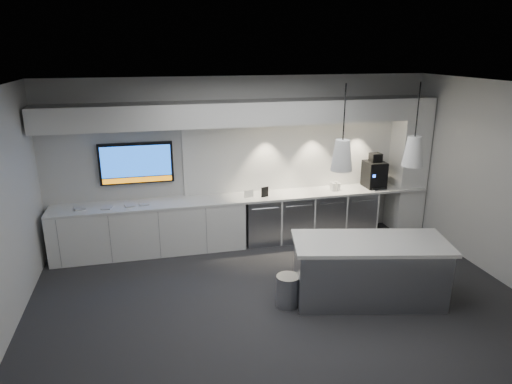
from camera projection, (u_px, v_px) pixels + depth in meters
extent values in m
plane|color=#29292B|center=(281.00, 303.00, 6.48)|extent=(7.00, 7.00, 0.00)
plane|color=black|center=(285.00, 87.00, 5.57)|extent=(7.00, 7.00, 0.00)
plane|color=silver|center=(243.00, 160.00, 8.34)|extent=(7.00, 0.00, 7.00)
plane|color=silver|center=(370.00, 300.00, 3.71)|extent=(7.00, 0.00, 7.00)
plane|color=silver|center=(507.00, 185.00, 6.80)|extent=(0.00, 7.00, 7.00)
cube|color=white|center=(247.00, 197.00, 8.23)|extent=(6.80, 0.65, 0.04)
cube|color=white|center=(150.00, 229.00, 7.98)|extent=(3.30, 0.63, 0.86)
cube|color=#9B9DA3|center=(261.00, 220.00, 8.42)|extent=(0.60, 0.61, 0.85)
cube|color=#9B9DA3|center=(293.00, 217.00, 8.56)|extent=(0.60, 0.61, 0.85)
cube|color=#9B9DA3|center=(325.00, 214.00, 8.70)|extent=(0.60, 0.61, 0.85)
cube|color=#9B9DA3|center=(355.00, 212.00, 8.84)|extent=(0.60, 0.61, 0.85)
cube|color=white|center=(306.00, 154.00, 8.57)|extent=(4.60, 0.03, 1.30)
cube|color=white|center=(247.00, 113.00, 7.79)|extent=(6.90, 0.60, 0.40)
cube|color=white|center=(408.00, 164.00, 8.83)|extent=(0.55, 0.55, 2.60)
cube|color=black|center=(136.00, 163.00, 7.86)|extent=(1.25, 0.06, 0.72)
cube|color=#1245AD|center=(136.00, 161.00, 7.81)|extent=(1.17, 0.00, 0.54)
cube|color=orange|center=(138.00, 180.00, 7.91)|extent=(1.17, 0.00, 0.09)
cube|color=#9B9DA3|center=(369.00, 272.00, 6.45)|extent=(2.17, 1.24, 0.86)
cube|color=white|center=(371.00, 243.00, 6.31)|extent=(2.29, 1.36, 0.05)
cylinder|color=#9B9DA3|center=(288.00, 291.00, 6.35)|extent=(0.37, 0.37, 0.46)
cube|color=black|center=(374.00, 174.00, 8.73)|extent=(0.36, 0.41, 0.50)
cube|color=black|center=(376.00, 157.00, 8.63)|extent=(0.20, 0.20, 0.16)
cube|color=#9B9DA3|center=(379.00, 189.00, 8.59)|extent=(0.27, 0.20, 0.03)
cube|color=black|center=(265.00, 192.00, 8.18)|extent=(0.14, 0.06, 0.18)
cube|color=white|center=(249.00, 194.00, 8.15)|extent=(0.18, 0.07, 0.14)
cube|color=#B7B7B7|center=(80.00, 209.00, 7.56)|extent=(0.20, 0.20, 0.02)
cube|color=#B7B7B7|center=(107.00, 208.00, 7.60)|extent=(0.19, 0.19, 0.02)
cube|color=#B7B7B7|center=(130.00, 206.00, 7.71)|extent=(0.19, 0.19, 0.02)
cube|color=#B7B7B7|center=(144.00, 204.00, 7.80)|extent=(0.18, 0.18, 0.02)
cone|color=white|center=(342.00, 155.00, 5.81)|extent=(0.28, 0.28, 0.40)
cylinder|color=black|center=(345.00, 112.00, 5.65)|extent=(0.02, 0.02, 0.70)
cone|color=white|center=(413.00, 151.00, 6.04)|extent=(0.28, 0.28, 0.40)
cylinder|color=black|center=(418.00, 110.00, 5.87)|extent=(0.02, 0.02, 0.70)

